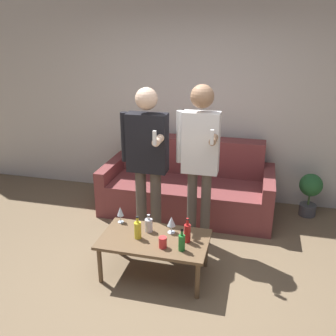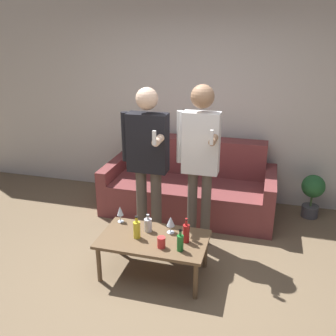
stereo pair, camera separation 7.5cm
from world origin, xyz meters
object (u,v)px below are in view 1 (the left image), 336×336
at_px(couch, 188,186).
at_px(coffee_table, 154,242).
at_px(person_standing_right, 200,153).
at_px(bottle_orange, 138,230).
at_px(person_standing_left, 147,154).

relative_size(couch, coffee_table, 2.11).
distance_m(couch, person_standing_right, 1.15).
distance_m(coffee_table, bottle_orange, 0.21).
xyz_separation_m(couch, coffee_table, (-0.03, -1.48, 0.04)).
height_order(coffee_table, person_standing_left, person_standing_left).
distance_m(bottle_orange, person_standing_left, 0.84).
xyz_separation_m(bottle_orange, person_standing_right, (0.46, 0.69, 0.58)).
height_order(couch, person_standing_right, person_standing_right).
relative_size(coffee_table, person_standing_right, 0.58).
xyz_separation_m(coffee_table, person_standing_right, (0.31, 0.66, 0.72)).
relative_size(couch, bottle_orange, 9.48).
bearing_deg(person_standing_right, coffee_table, -115.07).
xyz_separation_m(person_standing_left, person_standing_right, (0.56, 0.04, 0.05)).
relative_size(bottle_orange, person_standing_right, 0.13).
distance_m(couch, bottle_orange, 1.53).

